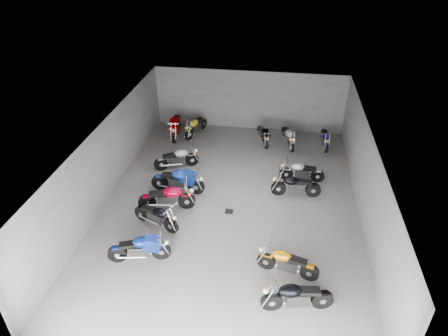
{
  "coord_description": "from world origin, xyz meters",
  "views": [
    {
      "loc": [
        1.64,
        -12.76,
        9.75
      ],
      "look_at": [
        -0.44,
        1.08,
        1.0
      ],
      "focal_mm": 32.0,
      "sensor_mm": 36.0,
      "label": 1
    }
  ],
  "objects": [
    {
      "name": "motorcycle_right_e",
      "position": [
        2.53,
        0.98,
        0.49
      ],
      "size": [
        2.05,
        0.43,
        0.9
      ],
      "rotation": [
        0.0,
        0.0,
        1.64
      ],
      "color": "black",
      "rests_on": "ground"
    },
    {
      "name": "wall_left",
      "position": [
        -5.0,
        0.0,
        1.6
      ],
      "size": [
        0.1,
        14.0,
        3.2
      ],
      "primitive_type": "cube",
      "color": "gray",
      "rests_on": "ground"
    },
    {
      "name": "motorcycle_back_e",
      "position": [
        2.18,
        5.35,
        0.49
      ],
      "size": [
        0.68,
        2.01,
        0.9
      ],
      "rotation": [
        0.0,
        0.0,
        3.41
      ],
      "color": "black",
      "rests_on": "ground"
    },
    {
      "name": "motorcycle_left_f",
      "position": [
        -2.81,
        2.38,
        0.5
      ],
      "size": [
        1.94,
        1.0,
        0.91
      ],
      "rotation": [
        0.0,
        0.0,
        -1.13
      ],
      "color": "black",
      "rests_on": "ground"
    },
    {
      "name": "motorcycle_back_f",
      "position": [
        4.0,
        5.47,
        0.45
      ],
      "size": [
        0.4,
        1.89,
        0.83
      ],
      "rotation": [
        0.0,
        0.0,
        3.2
      ],
      "color": "black",
      "rests_on": "ground"
    },
    {
      "name": "motorcycle_right_b",
      "position": [
        2.26,
        -3.41,
        0.49
      ],
      "size": [
        2.01,
        0.58,
        0.89
      ],
      "rotation": [
        0.0,
        0.0,
        1.36
      ],
      "color": "black",
      "rests_on": "ground"
    },
    {
      "name": "motorcycle_back_b",
      "position": [
        -2.67,
        5.8,
        0.49
      ],
      "size": [
        0.77,
        1.99,
        0.9
      ],
      "rotation": [
        0.0,
        0.0,
        2.83
      ],
      "color": "black",
      "rests_on": "ground"
    },
    {
      "name": "wall_back",
      "position": [
        0.0,
        7.0,
        1.6
      ],
      "size": [
        10.0,
        0.1,
        3.2
      ],
      "primitive_type": "cube",
      "color": "gray",
      "rests_on": "ground"
    },
    {
      "name": "wall_right",
      "position": [
        5.0,
        0.0,
        1.6
      ],
      "size": [
        0.1,
        14.0,
        3.2
      ],
      "primitive_type": "cube",
      "color": "gray",
      "rests_on": "ground"
    },
    {
      "name": "motorcycle_left_c",
      "position": [
        -2.54,
        -1.76,
        0.48
      ],
      "size": [
        1.9,
        0.91,
        0.88
      ],
      "rotation": [
        0.0,
        0.0,
        -1.97
      ],
      "color": "black",
      "rests_on": "ground"
    },
    {
      "name": "ground",
      "position": [
        0.0,
        0.0,
        0.0
      ],
      "size": [
        14.0,
        14.0,
        0.0
      ],
      "primitive_type": "plane",
      "color": "gray",
      "rests_on": "ground"
    },
    {
      "name": "motorcycle_left_d",
      "position": [
        -2.41,
        -0.67,
        0.54
      ],
      "size": [
        2.22,
        0.64,
        0.99
      ],
      "rotation": [
        0.0,
        0.0,
        -1.37
      ],
      "color": "black",
      "rests_on": "ground"
    },
    {
      "name": "drain_grate",
      "position": [
        0.0,
        -0.5,
        0.01
      ],
      "size": [
        0.32,
        0.32,
        0.01
      ],
      "primitive_type": "cube",
      "color": "black",
      "rests_on": "ground"
    },
    {
      "name": "ceiling",
      "position": [
        0.0,
        0.0,
        3.22
      ],
      "size": [
        10.0,
        14.0,
        0.04
      ],
      "primitive_type": "cube",
      "color": "black",
      "rests_on": "wall_back"
    },
    {
      "name": "motorcycle_back_d",
      "position": [
        0.91,
        5.39,
        0.45
      ],
      "size": [
        0.71,
        1.81,
        0.82
      ],
      "rotation": [
        0.0,
        0.0,
        3.46
      ],
      "color": "black",
      "rests_on": "ground"
    },
    {
      "name": "motorcycle_right_a",
      "position": [
        2.55,
        -4.75,
        0.51
      ],
      "size": [
        2.13,
        0.61,
        0.94
      ],
      "rotation": [
        0.0,
        0.0,
        1.77
      ],
      "color": "black",
      "rests_on": "ground"
    },
    {
      "name": "motorcycle_left_e",
      "position": [
        -2.28,
        0.54,
        0.55
      ],
      "size": [
        2.29,
        0.48,
        1.01
      ],
      "rotation": [
        0.0,
        0.0,
        -1.63
      ],
      "color": "black",
      "rests_on": "ground"
    },
    {
      "name": "motorcycle_right_f",
      "position": [
        2.8,
        2.14,
        0.47
      ],
      "size": [
        1.94,
        0.38,
        0.85
      ],
      "rotation": [
        0.0,
        0.0,
        1.59
      ],
      "color": "black",
      "rests_on": "ground"
    },
    {
      "name": "motorcycle_left_b",
      "position": [
        -2.57,
        -3.52,
        0.5
      ],
      "size": [
        2.07,
        0.64,
        0.92
      ],
      "rotation": [
        0.0,
        0.0,
        -1.33
      ],
      "color": "black",
      "rests_on": "ground"
    },
    {
      "name": "motorcycle_back_a",
      "position": [
        -3.67,
        5.52,
        0.57
      ],
      "size": [
        0.56,
        2.39,
        1.05
      ],
      "rotation": [
        0.0,
        0.0,
        3.27
      ],
      "color": "black",
      "rests_on": "ground"
    }
  ]
}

